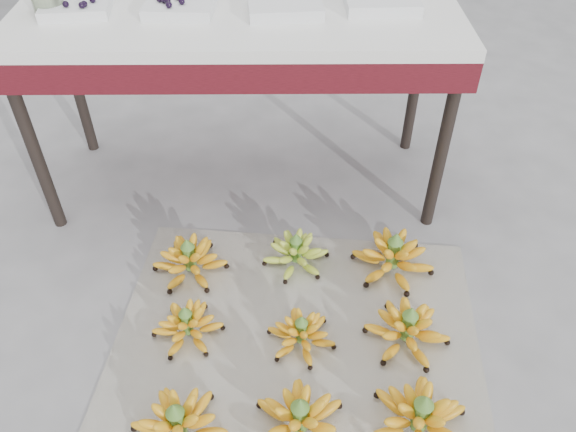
{
  "coord_description": "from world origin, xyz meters",
  "views": [
    {
      "loc": [
        0.07,
        -1.16,
        1.62
      ],
      "look_at": [
        0.08,
        0.36,
        0.26
      ],
      "focal_mm": 35.0,
      "sensor_mm": 36.0,
      "label": 1
    }
  ],
  "objects_px": {
    "tray_right": "(285,8)",
    "bunch_back_center": "(296,253)",
    "bunch_front_right": "(420,418)",
    "tray_far_right": "(382,3)",
    "tray_left": "(179,7)",
    "bunch_mid_right": "(407,329)",
    "vendor_table": "(238,35)",
    "tray_far_left": "(76,8)",
    "newspaper_mat": "(296,343)",
    "bunch_mid_center": "(301,334)",
    "bunch_back_right": "(393,257)",
    "bunch_mid_left": "(187,325)",
    "bunch_front_center": "(300,420)",
    "bunch_back_left": "(190,260)",
    "bunch_front_left": "(178,425)"
  },
  "relations": [
    {
      "from": "tray_right",
      "to": "bunch_back_center",
      "type": "bearing_deg",
      "value": -85.71
    },
    {
      "from": "bunch_front_right",
      "to": "tray_far_right",
      "type": "distance_m",
      "value": 1.44
    },
    {
      "from": "tray_left",
      "to": "bunch_mid_right",
      "type": "bearing_deg",
      "value": -47.64
    },
    {
      "from": "vendor_table",
      "to": "tray_far_left",
      "type": "height_order",
      "value": "tray_far_left"
    },
    {
      "from": "newspaper_mat",
      "to": "tray_left",
      "type": "bearing_deg",
      "value": 115.41
    },
    {
      "from": "bunch_mid_right",
      "to": "bunch_front_right",
      "type": "bearing_deg",
      "value": -117.61
    },
    {
      "from": "bunch_mid_center",
      "to": "bunch_back_right",
      "type": "bearing_deg",
      "value": 27.84
    },
    {
      "from": "bunch_mid_left",
      "to": "tray_right",
      "type": "distance_m",
      "value": 1.18
    },
    {
      "from": "bunch_mid_right",
      "to": "vendor_table",
      "type": "distance_m",
      "value": 1.25
    },
    {
      "from": "bunch_mid_center",
      "to": "bunch_mid_right",
      "type": "bearing_deg",
      "value": -14.54
    },
    {
      "from": "bunch_front_center",
      "to": "tray_right",
      "type": "distance_m",
      "value": 1.41
    },
    {
      "from": "bunch_mid_right",
      "to": "bunch_mid_center",
      "type": "bearing_deg",
      "value": 156.83
    },
    {
      "from": "tray_left",
      "to": "tray_far_right",
      "type": "relative_size",
      "value": 0.94
    },
    {
      "from": "bunch_back_left",
      "to": "tray_far_left",
      "type": "xyz_separation_m",
      "value": [
        -0.39,
        0.54,
        0.76
      ]
    },
    {
      "from": "bunch_front_left",
      "to": "bunch_front_center",
      "type": "relative_size",
      "value": 1.14
    },
    {
      "from": "bunch_mid_right",
      "to": "tray_far_left",
      "type": "relative_size",
      "value": 1.46
    },
    {
      "from": "bunch_front_left",
      "to": "bunch_back_center",
      "type": "distance_m",
      "value": 0.79
    },
    {
      "from": "vendor_table",
      "to": "bunch_mid_left",
      "type": "bearing_deg",
      "value": -100.62
    },
    {
      "from": "tray_right",
      "to": "tray_left",
      "type": "bearing_deg",
      "value": 179.24
    },
    {
      "from": "bunch_mid_left",
      "to": "bunch_back_left",
      "type": "relative_size",
      "value": 0.81
    },
    {
      "from": "bunch_back_center",
      "to": "vendor_table",
      "type": "bearing_deg",
      "value": 128.01
    },
    {
      "from": "bunch_front_left",
      "to": "bunch_back_center",
      "type": "bearing_deg",
      "value": 83.37
    },
    {
      "from": "vendor_table",
      "to": "bunch_front_left",
      "type": "bearing_deg",
      "value": -96.52
    },
    {
      "from": "bunch_front_left",
      "to": "tray_right",
      "type": "height_order",
      "value": "tray_right"
    },
    {
      "from": "bunch_mid_right",
      "to": "bunch_back_right",
      "type": "distance_m",
      "value": 0.33
    },
    {
      "from": "bunch_back_left",
      "to": "tray_far_left",
      "type": "distance_m",
      "value": 1.01
    },
    {
      "from": "bunch_mid_center",
      "to": "tray_far_right",
      "type": "bearing_deg",
      "value": 55.55
    },
    {
      "from": "newspaper_mat",
      "to": "bunch_front_right",
      "type": "height_order",
      "value": "bunch_front_right"
    },
    {
      "from": "bunch_front_right",
      "to": "tray_left",
      "type": "distance_m",
      "value": 1.61
    },
    {
      "from": "bunch_front_left",
      "to": "bunch_mid_right",
      "type": "bearing_deg",
      "value": 45.07
    },
    {
      "from": "newspaper_mat",
      "to": "bunch_back_right",
      "type": "height_order",
      "value": "bunch_back_right"
    },
    {
      "from": "tray_far_left",
      "to": "tray_right",
      "type": "distance_m",
      "value": 0.76
    },
    {
      "from": "bunch_back_right",
      "to": "tray_far_left",
      "type": "distance_m",
      "value": 1.49
    },
    {
      "from": "bunch_mid_center",
      "to": "vendor_table",
      "type": "xyz_separation_m",
      "value": [
        -0.23,
        0.9,
        0.66
      ]
    },
    {
      "from": "bunch_front_left",
      "to": "newspaper_mat",
      "type": "bearing_deg",
      "value": 63.42
    },
    {
      "from": "bunch_mid_center",
      "to": "tray_far_left",
      "type": "relative_size",
      "value": 1.11
    },
    {
      "from": "tray_left",
      "to": "bunch_back_center",
      "type": "bearing_deg",
      "value": -49.83
    },
    {
      "from": "tray_far_left",
      "to": "tray_far_right",
      "type": "distance_m",
      "value": 1.12
    },
    {
      "from": "vendor_table",
      "to": "bunch_front_center",
      "type": "bearing_deg",
      "value": -79.96
    },
    {
      "from": "bunch_mid_left",
      "to": "newspaper_mat",
      "type": "bearing_deg",
      "value": -4.55
    },
    {
      "from": "tray_far_left",
      "to": "tray_right",
      "type": "xyz_separation_m",
      "value": [
        0.76,
        -0.0,
        0.0
      ]
    },
    {
      "from": "bunch_front_left",
      "to": "bunch_back_right",
      "type": "distance_m",
      "value": 0.99
    },
    {
      "from": "vendor_table",
      "to": "tray_far_left",
      "type": "distance_m",
      "value": 0.59
    },
    {
      "from": "bunch_back_left",
      "to": "tray_far_right",
      "type": "relative_size",
      "value": 1.1
    },
    {
      "from": "bunch_back_left",
      "to": "tray_far_left",
      "type": "height_order",
      "value": "tray_far_left"
    },
    {
      "from": "bunch_front_right",
      "to": "bunch_front_left",
      "type": "bearing_deg",
      "value": -177.47
    },
    {
      "from": "bunch_mid_left",
      "to": "bunch_back_left",
      "type": "bearing_deg",
      "value": 96.37
    },
    {
      "from": "bunch_front_left",
      "to": "vendor_table",
      "type": "height_order",
      "value": "vendor_table"
    },
    {
      "from": "bunch_front_right",
      "to": "tray_far_left",
      "type": "bearing_deg",
      "value": 135.32
    },
    {
      "from": "bunch_back_left",
      "to": "bunch_back_right",
      "type": "relative_size",
      "value": 0.75
    }
  ]
}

